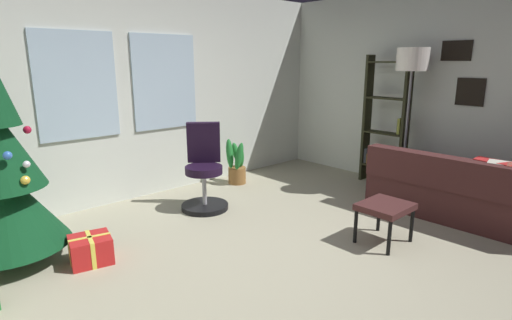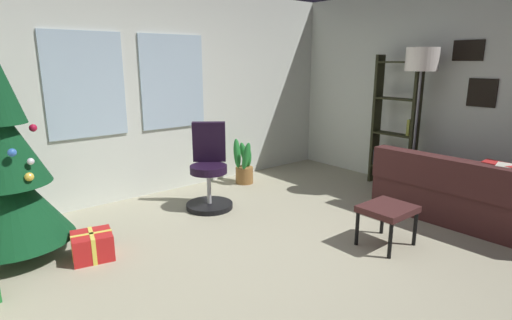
% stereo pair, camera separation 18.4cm
% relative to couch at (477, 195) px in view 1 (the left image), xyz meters
% --- Properties ---
extents(ground_plane, '(5.56, 5.07, 0.10)m').
position_rel_couch_xyz_m(ground_plane, '(-2.15, 0.71, -0.33)').
color(ground_plane, '#A29E84').
extents(wall_back_with_windows, '(5.56, 0.12, 2.66)m').
position_rel_couch_xyz_m(wall_back_with_windows, '(-2.16, 3.29, 1.06)').
color(wall_back_with_windows, silver).
rests_on(wall_back_with_windows, ground_plane).
extents(wall_right_with_frames, '(0.12, 5.07, 2.66)m').
position_rel_couch_xyz_m(wall_right_with_frames, '(0.69, 0.71, 1.06)').
color(wall_right_with_frames, silver).
rests_on(wall_right_with_frames, ground_plane).
extents(couch, '(1.46, 1.99, 0.77)m').
position_rel_couch_xyz_m(couch, '(0.00, 0.00, 0.00)').
color(couch, '#40201F').
rests_on(couch, ground_plane).
extents(footstool, '(0.48, 0.42, 0.40)m').
position_rel_couch_xyz_m(footstool, '(-1.33, 0.36, 0.07)').
color(footstool, '#40201F').
rests_on(footstool, ground_plane).
extents(holiday_tree, '(0.99, 0.99, 2.39)m').
position_rel_couch_xyz_m(holiday_tree, '(-4.12, 2.38, 0.52)').
color(holiday_tree, '#4C331E').
rests_on(holiday_tree, ground_plane).
extents(gift_box_red, '(0.40, 0.39, 0.24)m').
position_rel_couch_xyz_m(gift_box_red, '(-3.61, 1.90, -0.16)').
color(gift_box_red, red).
rests_on(gift_box_red, ground_plane).
extents(office_chair, '(0.58, 0.59, 1.03)m').
position_rel_couch_xyz_m(office_chair, '(-2.06, 2.34, 0.13)').
color(office_chair, black).
rests_on(office_chair, ground_plane).
extents(bookshelf, '(0.18, 0.64, 1.82)m').
position_rel_couch_xyz_m(bookshelf, '(0.42, 1.43, 0.51)').
color(bookshelf, black).
rests_on(bookshelf, ground_plane).
extents(floor_lamp, '(0.39, 0.39, 1.89)m').
position_rel_couch_xyz_m(floor_lamp, '(0.16, 0.98, 1.36)').
color(floor_lamp, slate).
rests_on(floor_lamp, ground_plane).
extents(potted_plant, '(0.33, 0.40, 0.66)m').
position_rel_couch_xyz_m(potted_plant, '(-1.13, 2.85, -0.01)').
color(potted_plant, olive).
rests_on(potted_plant, ground_plane).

